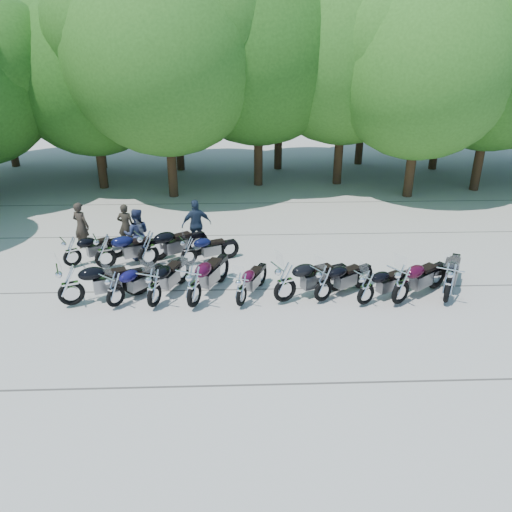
{
  "coord_description": "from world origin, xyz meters",
  "views": [
    {
      "loc": [
        -0.48,
        -11.83,
        6.98
      ],
      "look_at": [
        0.0,
        1.5,
        1.1
      ],
      "focal_mm": 35.0,
      "sensor_mm": 36.0,
      "label": 1
    }
  ],
  "objects_px": {
    "motorcycle_3": "(194,286)",
    "motorcycle_6": "(324,283)",
    "motorcycle_5": "(285,281)",
    "motorcycle_10": "(71,251)",
    "motorcycle_0": "(70,284)",
    "motorcycle_13": "(189,250)",
    "rider_1": "(137,234)",
    "motorcycle_1": "(115,289)",
    "rider_2": "(197,225)",
    "motorcycle_4": "(241,289)",
    "motorcycle_7": "(366,287)",
    "motorcycle_8": "(401,284)",
    "motorcycle_9": "(449,282)",
    "rider_3": "(126,226)",
    "rider_0": "(81,226)",
    "motorcycle_2": "(154,287)",
    "motorcycle_11": "(105,250)",
    "motorcycle_12": "(148,248)"
  },
  "relations": [
    {
      "from": "motorcycle_4",
      "to": "rider_2",
      "type": "bearing_deg",
      "value": -45.89
    },
    {
      "from": "motorcycle_1",
      "to": "motorcycle_10",
      "type": "distance_m",
      "value": 3.41
    },
    {
      "from": "motorcycle_5",
      "to": "motorcycle_13",
      "type": "distance_m",
      "value": 3.96
    },
    {
      "from": "motorcycle_2",
      "to": "motorcycle_11",
      "type": "bearing_deg",
      "value": -31.76
    },
    {
      "from": "motorcycle_4",
      "to": "rider_2",
      "type": "xyz_separation_m",
      "value": [
        -1.54,
        4.32,
        0.33
      ]
    },
    {
      "from": "motorcycle_1",
      "to": "rider_0",
      "type": "bearing_deg",
      "value": -25.72
    },
    {
      "from": "motorcycle_2",
      "to": "motorcycle_4",
      "type": "bearing_deg",
      "value": -159.38
    },
    {
      "from": "motorcycle_5",
      "to": "rider_1",
      "type": "height_order",
      "value": "rider_1"
    },
    {
      "from": "motorcycle_8",
      "to": "motorcycle_13",
      "type": "bearing_deg",
      "value": 28.86
    },
    {
      "from": "motorcycle_1",
      "to": "motorcycle_9",
      "type": "relative_size",
      "value": 0.89
    },
    {
      "from": "motorcycle_7",
      "to": "motorcycle_13",
      "type": "bearing_deg",
      "value": 31.5
    },
    {
      "from": "motorcycle_10",
      "to": "motorcycle_6",
      "type": "bearing_deg",
      "value": -142.0
    },
    {
      "from": "motorcycle_4",
      "to": "motorcycle_6",
      "type": "relative_size",
      "value": 0.91
    },
    {
      "from": "motorcycle_2",
      "to": "motorcycle_4",
      "type": "distance_m",
      "value": 2.42
    },
    {
      "from": "motorcycle_10",
      "to": "motorcycle_12",
      "type": "distance_m",
      "value": 2.51
    },
    {
      "from": "motorcycle_5",
      "to": "motorcycle_10",
      "type": "bearing_deg",
      "value": 43.2
    },
    {
      "from": "motorcycle_13",
      "to": "motorcycle_4",
      "type": "bearing_deg",
      "value": -172.51
    },
    {
      "from": "rider_1",
      "to": "rider_3",
      "type": "bearing_deg",
      "value": -66.89
    },
    {
      "from": "motorcycle_3",
      "to": "motorcycle_6",
      "type": "distance_m",
      "value": 3.63
    },
    {
      "from": "motorcycle_5",
      "to": "motorcycle_3",
      "type": "bearing_deg",
      "value": 69.02
    },
    {
      "from": "motorcycle_7",
      "to": "motorcycle_10",
      "type": "distance_m",
      "value": 9.44
    },
    {
      "from": "motorcycle_2",
      "to": "motorcycle_5",
      "type": "relative_size",
      "value": 0.94
    },
    {
      "from": "motorcycle_3",
      "to": "rider_3",
      "type": "height_order",
      "value": "rider_3"
    },
    {
      "from": "motorcycle_5",
      "to": "rider_3",
      "type": "bearing_deg",
      "value": 25.18
    },
    {
      "from": "rider_1",
      "to": "motorcycle_8",
      "type": "bearing_deg",
      "value": 149.57
    },
    {
      "from": "motorcycle_0",
      "to": "motorcycle_9",
      "type": "bearing_deg",
      "value": -112.69
    },
    {
      "from": "motorcycle_1",
      "to": "motorcycle_9",
      "type": "xyz_separation_m",
      "value": [
        9.31,
        -0.08,
        0.07
      ]
    },
    {
      "from": "motorcycle_3",
      "to": "motorcycle_8",
      "type": "bearing_deg",
      "value": -157.51
    },
    {
      "from": "motorcycle_7",
      "to": "rider_3",
      "type": "xyz_separation_m",
      "value": [
        -7.55,
        4.62,
        0.21
      ]
    },
    {
      "from": "motorcycle_7",
      "to": "motorcycle_9",
      "type": "bearing_deg",
      "value": -118.02
    },
    {
      "from": "motorcycle_6",
      "to": "motorcycle_9",
      "type": "xyz_separation_m",
      "value": [
        3.5,
        -0.18,
        0.05
      ]
    },
    {
      "from": "motorcycle_1",
      "to": "motorcycle_6",
      "type": "relative_size",
      "value": 0.96
    },
    {
      "from": "motorcycle_3",
      "to": "motorcycle_11",
      "type": "height_order",
      "value": "motorcycle_3"
    },
    {
      "from": "motorcycle_2",
      "to": "motorcycle_5",
      "type": "distance_m",
      "value": 3.65
    },
    {
      "from": "motorcycle_4",
      "to": "motorcycle_8",
      "type": "height_order",
      "value": "motorcycle_8"
    },
    {
      "from": "motorcycle_13",
      "to": "motorcycle_7",
      "type": "bearing_deg",
      "value": -142.82
    },
    {
      "from": "motorcycle_4",
      "to": "motorcycle_6",
      "type": "xyz_separation_m",
      "value": [
        2.32,
        0.17,
        0.06
      ]
    },
    {
      "from": "rider_3",
      "to": "rider_0",
      "type": "bearing_deg",
      "value": 9.28
    },
    {
      "from": "motorcycle_6",
      "to": "rider_2",
      "type": "relative_size",
      "value": 1.23
    },
    {
      "from": "motorcycle_7",
      "to": "motorcycle_8",
      "type": "xyz_separation_m",
      "value": [
        0.97,
        -0.01,
        0.09
      ]
    },
    {
      "from": "motorcycle_0",
      "to": "rider_0",
      "type": "relative_size",
      "value": 1.46
    },
    {
      "from": "motorcycle_6",
      "to": "rider_1",
      "type": "distance_m",
      "value": 6.68
    },
    {
      "from": "motorcycle_9",
      "to": "rider_2",
      "type": "distance_m",
      "value": 8.54
    },
    {
      "from": "motorcycle_0",
      "to": "motorcycle_13",
      "type": "bearing_deg",
      "value": -70.6
    },
    {
      "from": "motorcycle_1",
      "to": "rider_2",
      "type": "bearing_deg",
      "value": -76.28
    },
    {
      "from": "motorcycle_4",
      "to": "motorcycle_11",
      "type": "distance_m",
      "value": 5.09
    },
    {
      "from": "motorcycle_2",
      "to": "motorcycle_4",
      "type": "relative_size",
      "value": 1.15
    },
    {
      "from": "motorcycle_2",
      "to": "motorcycle_4",
      "type": "height_order",
      "value": "motorcycle_2"
    },
    {
      "from": "motorcycle_9",
      "to": "motorcycle_13",
      "type": "distance_m",
      "value": 8.03
    },
    {
      "from": "motorcycle_12",
      "to": "motorcycle_7",
      "type": "bearing_deg",
      "value": -146.71
    }
  ]
}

